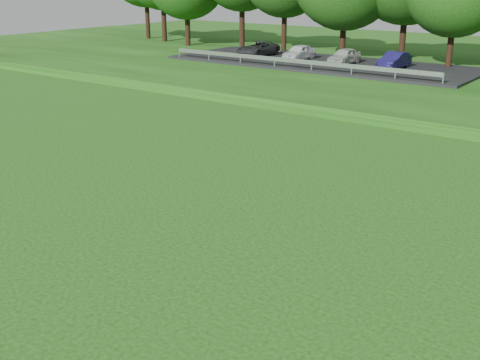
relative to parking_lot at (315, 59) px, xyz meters
The scene contains 1 object.
parking_lot is the anchor object (origin of this frame).
Camera 1 is at (-0.99, -8.92, 7.30)m, focal length 45.00 mm.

